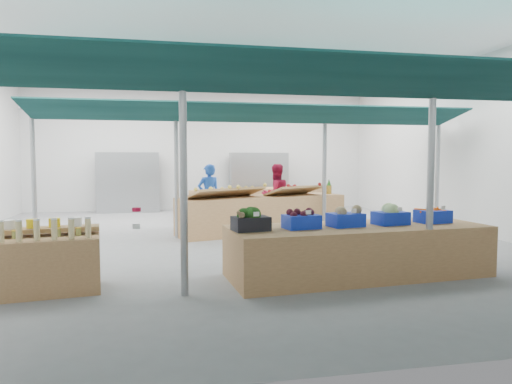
{
  "coord_description": "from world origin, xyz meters",
  "views": [
    {
      "loc": [
        -1.2,
        -9.92,
        1.76
      ],
      "look_at": [
        0.42,
        -1.6,
        1.17
      ],
      "focal_mm": 32.0,
      "sensor_mm": 36.0,
      "label": 1
    }
  ],
  "objects_px": {
    "bottle_shelf": "(34,262)",
    "vendor_left": "(209,196)",
    "crate_stack": "(469,253)",
    "veg_counter": "(358,251)",
    "fruit_counter": "(262,214)",
    "vendor_right": "(276,195)"
  },
  "relations": [
    {
      "from": "bottle_shelf",
      "to": "vendor_left",
      "type": "relative_size",
      "value": 1.06
    },
    {
      "from": "vendor_left",
      "to": "crate_stack",
      "type": "bearing_deg",
      "value": 108.6
    },
    {
      "from": "bottle_shelf",
      "to": "vendor_left",
      "type": "height_order",
      "value": "vendor_left"
    },
    {
      "from": "veg_counter",
      "to": "vendor_left",
      "type": "relative_size",
      "value": 2.38
    },
    {
      "from": "veg_counter",
      "to": "vendor_left",
      "type": "xyz_separation_m",
      "value": [
        -1.79,
        5.44,
        0.45
      ]
    },
    {
      "from": "fruit_counter",
      "to": "vendor_right",
      "type": "bearing_deg",
      "value": 46.46
    },
    {
      "from": "veg_counter",
      "to": "vendor_left",
      "type": "bearing_deg",
      "value": 103.11
    },
    {
      "from": "bottle_shelf",
      "to": "fruit_counter",
      "type": "distance_m",
      "value": 5.93
    },
    {
      "from": "veg_counter",
      "to": "crate_stack",
      "type": "bearing_deg",
      "value": -6.8
    },
    {
      "from": "veg_counter",
      "to": "crate_stack",
      "type": "distance_m",
      "value": 1.86
    },
    {
      "from": "bottle_shelf",
      "to": "vendor_right",
      "type": "height_order",
      "value": "vendor_right"
    },
    {
      "from": "bottle_shelf",
      "to": "crate_stack",
      "type": "distance_m",
      "value": 6.46
    },
    {
      "from": "fruit_counter",
      "to": "vendor_right",
      "type": "relative_size",
      "value": 2.5
    },
    {
      "from": "veg_counter",
      "to": "vendor_right",
      "type": "distance_m",
      "value": 5.46
    },
    {
      "from": "vendor_right",
      "to": "veg_counter",
      "type": "bearing_deg",
      "value": 74.92
    },
    {
      "from": "vendor_left",
      "to": "vendor_right",
      "type": "height_order",
      "value": "same"
    },
    {
      "from": "vendor_right",
      "to": "vendor_left",
      "type": "bearing_deg",
      "value": -14.93
    },
    {
      "from": "bottle_shelf",
      "to": "crate_stack",
      "type": "bearing_deg",
      "value": -8.37
    },
    {
      "from": "vendor_left",
      "to": "fruit_counter",
      "type": "bearing_deg",
      "value": 122.56
    },
    {
      "from": "fruit_counter",
      "to": "vendor_left",
      "type": "bearing_deg",
      "value": 122.56
    },
    {
      "from": "fruit_counter",
      "to": "vendor_left",
      "type": "distance_m",
      "value": 1.67
    },
    {
      "from": "veg_counter",
      "to": "fruit_counter",
      "type": "distance_m",
      "value": 4.38
    }
  ]
}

